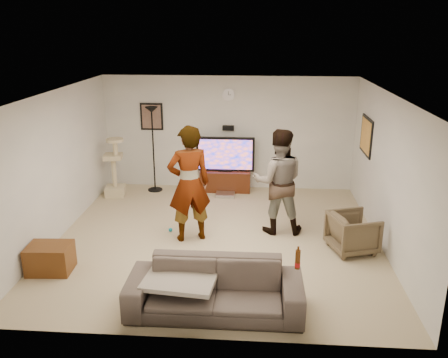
# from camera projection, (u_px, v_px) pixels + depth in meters

# --- Properties ---
(floor) EXTENTS (5.50, 5.50, 0.02)m
(floor) POSITION_uv_depth(u_px,v_px,m) (218.00, 239.00, 8.15)
(floor) COLOR tan
(floor) RESTS_ON ground
(ceiling) EXTENTS (5.50, 5.50, 0.02)m
(ceiling) POSITION_uv_depth(u_px,v_px,m) (217.00, 93.00, 7.36)
(ceiling) COLOR white
(ceiling) RESTS_ON wall_back
(wall_back) EXTENTS (5.50, 0.04, 2.50)m
(wall_back) POSITION_uv_depth(u_px,v_px,m) (228.00, 133.00, 10.36)
(wall_back) COLOR silver
(wall_back) RESTS_ON floor
(wall_front) EXTENTS (5.50, 0.04, 2.50)m
(wall_front) POSITION_uv_depth(u_px,v_px,m) (196.00, 243.00, 5.15)
(wall_front) COLOR silver
(wall_front) RESTS_ON floor
(wall_left) EXTENTS (0.04, 5.50, 2.50)m
(wall_left) POSITION_uv_depth(u_px,v_px,m) (56.00, 166.00, 7.95)
(wall_left) COLOR silver
(wall_left) RESTS_ON floor
(wall_right) EXTENTS (0.04, 5.50, 2.50)m
(wall_right) POSITION_uv_depth(u_px,v_px,m) (387.00, 173.00, 7.56)
(wall_right) COLOR silver
(wall_right) RESTS_ON floor
(wall_clock) EXTENTS (0.26, 0.04, 0.26)m
(wall_clock) POSITION_uv_depth(u_px,v_px,m) (228.00, 95.00, 10.07)
(wall_clock) COLOR white
(wall_clock) RESTS_ON wall_back
(wall_speaker) EXTENTS (0.25, 0.10, 0.10)m
(wall_speaker) POSITION_uv_depth(u_px,v_px,m) (228.00, 128.00, 10.26)
(wall_speaker) COLOR black
(wall_speaker) RESTS_ON wall_back
(picture_back) EXTENTS (0.42, 0.03, 0.52)m
(picture_back) POSITION_uv_depth(u_px,v_px,m) (152.00, 117.00, 10.35)
(picture_back) COLOR brown
(picture_back) RESTS_ON wall_back
(picture_right) EXTENTS (0.03, 0.78, 0.62)m
(picture_right) POSITION_uv_depth(u_px,v_px,m) (366.00, 136.00, 9.00)
(picture_right) COLOR gold
(picture_right) RESTS_ON wall_right
(tv_stand) EXTENTS (1.10, 0.45, 0.46)m
(tv_stand) POSITION_uv_depth(u_px,v_px,m) (225.00, 180.00, 10.45)
(tv_stand) COLOR #3E1A0B
(tv_stand) RESTS_ON floor
(console_box) EXTENTS (0.40, 0.30, 0.07)m
(console_box) POSITION_uv_depth(u_px,v_px,m) (225.00, 195.00, 10.13)
(console_box) COLOR silver
(console_box) RESTS_ON floor
(tv) EXTENTS (1.27, 0.08, 0.75)m
(tv) POSITION_uv_depth(u_px,v_px,m) (225.00, 154.00, 10.26)
(tv) COLOR black
(tv) RESTS_ON tv_stand
(tv_screen) EXTENTS (1.17, 0.01, 0.66)m
(tv_screen) POSITION_uv_depth(u_px,v_px,m) (225.00, 155.00, 10.22)
(tv_screen) COLOR orange
(tv_screen) RESTS_ON tv
(floor_lamp) EXTENTS (0.32, 0.32, 1.87)m
(floor_lamp) POSITION_uv_depth(u_px,v_px,m) (153.00, 150.00, 10.23)
(floor_lamp) COLOR black
(floor_lamp) RESTS_ON floor
(cat_tree) EXTENTS (0.46, 0.46, 1.28)m
(cat_tree) POSITION_uv_depth(u_px,v_px,m) (114.00, 167.00, 10.01)
(cat_tree) COLOR beige
(cat_tree) RESTS_ON floor
(person_left) EXTENTS (0.85, 0.71, 2.00)m
(person_left) POSITION_uv_depth(u_px,v_px,m) (189.00, 184.00, 7.82)
(person_left) COLOR #A9A7B0
(person_left) RESTS_ON floor
(person_right) EXTENTS (0.93, 0.74, 1.87)m
(person_right) POSITION_uv_depth(u_px,v_px,m) (278.00, 182.00, 8.15)
(person_right) COLOR navy
(person_right) RESTS_ON floor
(sofa) EXTENTS (2.24, 0.89, 0.65)m
(sofa) POSITION_uv_depth(u_px,v_px,m) (215.00, 288.00, 5.99)
(sofa) COLOR #514640
(sofa) RESTS_ON floor
(throw_blanket) EXTENTS (0.97, 0.80, 0.06)m
(throw_blanket) POSITION_uv_depth(u_px,v_px,m) (180.00, 279.00, 5.98)
(throw_blanket) COLOR #BEB2A2
(throw_blanket) RESTS_ON sofa
(beer_bottle) EXTENTS (0.06, 0.06, 0.25)m
(beer_bottle) POSITION_uv_depth(u_px,v_px,m) (298.00, 259.00, 5.77)
(beer_bottle) COLOR #522708
(beer_bottle) RESTS_ON sofa
(armchair) EXTENTS (0.88, 0.87, 0.64)m
(armchair) POSITION_uv_depth(u_px,v_px,m) (353.00, 233.00, 7.60)
(armchair) COLOR brown
(armchair) RESTS_ON floor
(side_table) EXTENTS (0.66, 0.51, 0.42)m
(side_table) POSITION_uv_depth(u_px,v_px,m) (50.00, 258.00, 7.00)
(side_table) COLOR #532D10
(side_table) RESTS_ON floor
(toy_ball) EXTENTS (0.07, 0.07, 0.07)m
(toy_ball) POSITION_uv_depth(u_px,v_px,m) (171.00, 230.00, 8.39)
(toy_ball) COLOR #138DAD
(toy_ball) RESTS_ON floor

